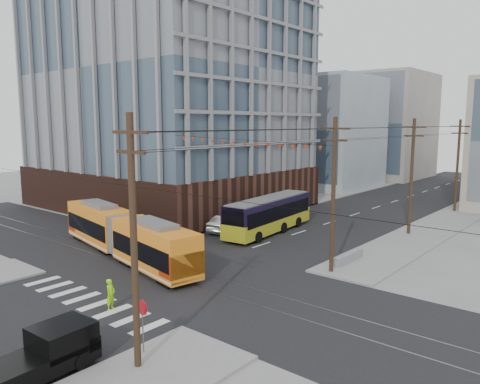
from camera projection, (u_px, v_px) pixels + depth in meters
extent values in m
plane|color=slate|center=(130.00, 288.00, 30.24)|extent=(160.00, 160.00, 0.00)
cube|color=#381E16|center=(168.00, 93.00, 59.56)|extent=(30.00, 25.00, 28.60)
cube|color=#8C99A5|center=(318.00, 132.00, 79.19)|extent=(18.00, 16.00, 18.00)
cube|color=gray|center=(383.00, 126.00, 92.32)|extent=(16.00, 18.00, 20.00)
cylinder|color=black|center=(134.00, 246.00, 19.49)|extent=(0.30, 0.30, 11.00)
imported|color=#B0B0B0|center=(227.00, 223.00, 45.78)|extent=(2.67, 5.29, 1.66)
imported|color=#B9ACAD|center=(234.00, 223.00, 46.76)|extent=(3.30, 5.07, 1.36)
imported|color=#565759|center=(275.00, 213.00, 52.05)|extent=(3.73, 5.06, 1.28)
imported|color=#98F60D|center=(111.00, 294.00, 26.62)|extent=(0.65, 0.77, 1.80)
cube|color=slate|center=(348.00, 258.00, 35.54)|extent=(0.88, 3.89, 0.78)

